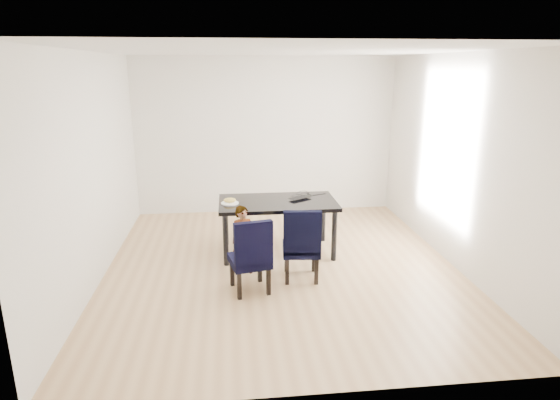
{
  "coord_description": "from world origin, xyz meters",
  "views": [
    {
      "loc": [
        -0.64,
        -5.62,
        2.53
      ],
      "look_at": [
        0.0,
        0.2,
        0.85
      ],
      "focal_mm": 30.0,
      "sensor_mm": 36.0,
      "label": 1
    }
  ],
  "objects": [
    {
      "name": "sandwich",
      "position": [
        -0.65,
        0.45,
        0.8
      ],
      "size": [
        0.18,
        0.14,
        0.07
      ],
      "primitive_type": "ellipsoid",
      "rotation": [
        0.0,
        0.0,
        -0.42
      ],
      "color": "gold",
      "rests_on": "plate"
    },
    {
      "name": "cable_tangle",
      "position": [
        0.43,
        0.74,
        0.75
      ],
      "size": [
        0.18,
        0.18,
        0.01
      ],
      "primitive_type": "torus",
      "rotation": [
        0.0,
        0.0,
        0.29
      ],
      "color": "black",
      "rests_on": "dining_table"
    },
    {
      "name": "wall_back",
      "position": [
        0.0,
        2.5,
        1.35
      ],
      "size": [
        4.5,
        0.01,
        2.7
      ],
      "primitive_type": "cube",
      "color": "silver",
      "rests_on": "ground"
    },
    {
      "name": "wall_front",
      "position": [
        0.0,
        -2.5,
        1.35
      ],
      "size": [
        4.5,
        0.01,
        2.7
      ],
      "primitive_type": "cube",
      "color": "silver",
      "rests_on": "ground"
    },
    {
      "name": "floor",
      "position": [
        0.0,
        0.0,
        -0.01
      ],
      "size": [
        4.5,
        5.0,
        0.01
      ],
      "primitive_type": "cube",
      "color": "tan",
      "rests_on": "ground"
    },
    {
      "name": "laptop",
      "position": [
        0.29,
        0.6,
        0.76
      ],
      "size": [
        0.39,
        0.36,
        0.03
      ],
      "primitive_type": "imported",
      "rotation": [
        0.0,
        0.0,
        3.71
      ],
      "color": "black",
      "rests_on": "dining_table"
    },
    {
      "name": "chair_right",
      "position": [
        0.2,
        -0.36,
        0.46
      ],
      "size": [
        0.49,
        0.5,
        0.92
      ],
      "primitive_type": "cube",
      "rotation": [
        0.0,
        0.0,
        -0.1
      ],
      "color": "black",
      "rests_on": "floor"
    },
    {
      "name": "wall_right",
      "position": [
        2.25,
        0.0,
        1.35
      ],
      "size": [
        0.01,
        5.0,
        2.7
      ],
      "primitive_type": "cube",
      "color": "silver",
      "rests_on": "ground"
    },
    {
      "name": "wall_left",
      "position": [
        -2.25,
        0.0,
        1.35
      ],
      "size": [
        0.01,
        5.0,
        2.7
      ],
      "primitive_type": "cube",
      "color": "white",
      "rests_on": "ground"
    },
    {
      "name": "plate",
      "position": [
        -0.65,
        0.44,
        0.76
      ],
      "size": [
        0.28,
        0.28,
        0.01
      ],
      "primitive_type": "cylinder",
      "rotation": [
        0.0,
        0.0,
        0.19
      ],
      "color": "white",
      "rests_on": "dining_table"
    },
    {
      "name": "child",
      "position": [
        -0.5,
        -0.15,
        0.44
      ],
      "size": [
        0.38,
        0.32,
        0.89
      ],
      "primitive_type": "imported",
      "rotation": [
        0.0,
        0.0,
        0.39
      ],
      "color": "#D35711",
      "rests_on": "floor"
    },
    {
      "name": "dining_table",
      "position": [
        0.0,
        0.5,
        0.38
      ],
      "size": [
        1.6,
        0.9,
        0.75
      ],
      "primitive_type": "cube",
      "color": "black",
      "rests_on": "floor"
    },
    {
      "name": "ceiling",
      "position": [
        0.0,
        0.0,
        2.71
      ],
      "size": [
        4.5,
        5.0,
        0.01
      ],
      "primitive_type": "cube",
      "color": "white",
      "rests_on": "wall_back"
    },
    {
      "name": "chair_left",
      "position": [
        -0.44,
        -0.62,
        0.45
      ],
      "size": [
        0.52,
        0.53,
        0.9
      ],
      "primitive_type": "cube",
      "rotation": [
        0.0,
        0.0,
        0.21
      ],
      "color": "black",
      "rests_on": "floor"
    }
  ]
}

